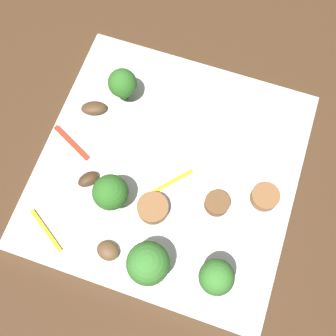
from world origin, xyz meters
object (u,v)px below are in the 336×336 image
at_px(sausage_slice_1, 217,203).
at_px(pepper_strip_1, 71,143).
at_px(mushroom_0, 108,251).
at_px(broccoli_floret_0, 148,263).
at_px(broccoli_floret_2, 216,277).
at_px(broccoli_floret_1, 122,83).
at_px(sausage_slice_2, 264,200).
at_px(fork, 217,121).
at_px(mushroom_1, 94,108).
at_px(pepper_strip_0, 170,183).
at_px(plate, 168,170).
at_px(sausage_slice_0, 150,207).
at_px(broccoli_floret_3, 110,192).
at_px(pepper_strip_2, 46,230).
at_px(mushroom_2, 88,179).

height_order(sausage_slice_1, pepper_strip_1, sausage_slice_1).
xyz_separation_m(sausage_slice_1, mushroom_0, (-0.09, -0.09, -0.00)).
relative_size(broccoli_floret_0, broccoli_floret_2, 0.97).
xyz_separation_m(broccoli_floret_1, sausage_slice_2, (0.19, -0.07, -0.02)).
bearing_deg(mushroom_0, fork, 70.02).
bearing_deg(mushroom_0, broccoli_floret_0, -1.50).
bearing_deg(broccoli_floret_1, broccoli_floret_2, -46.73).
relative_size(broccoli_floret_0, sausage_slice_1, 1.98).
height_order(fork, mushroom_1, mushroom_1).
distance_m(broccoli_floret_2, pepper_strip_0, 0.12).
relative_size(plate, mushroom_1, 9.55).
bearing_deg(pepper_strip_1, sausage_slice_0, -21.42).
bearing_deg(mushroom_0, broccoli_floret_3, 105.01).
bearing_deg(pepper_strip_2, pepper_strip_1, 97.82).
xyz_separation_m(broccoli_floret_2, mushroom_1, (-0.19, 0.14, -0.03)).
relative_size(mushroom_2, pepper_strip_2, 0.44).
relative_size(sausage_slice_0, pepper_strip_1, 0.60).
bearing_deg(mushroom_1, sausage_slice_0, -41.82).
height_order(mushroom_0, mushroom_1, same).
distance_m(sausage_slice_0, sausage_slice_1, 0.07).
relative_size(broccoli_floret_1, pepper_strip_0, 0.84).
height_order(broccoli_floret_2, pepper_strip_2, broccoli_floret_2).
xyz_separation_m(sausage_slice_1, pepper_strip_2, (-0.17, -0.09, -0.01)).
xyz_separation_m(sausage_slice_0, mushroom_1, (-0.10, 0.09, -0.00)).
xyz_separation_m(mushroom_2, pepper_strip_0, (0.09, 0.03, -0.00)).
relative_size(plate, sausage_slice_0, 8.45).
xyz_separation_m(broccoli_floret_3, sausage_slice_1, (0.11, 0.03, -0.03)).
height_order(broccoli_floret_3, pepper_strip_1, broccoli_floret_3).
height_order(sausage_slice_1, sausage_slice_2, same).
height_order(sausage_slice_1, mushroom_0, sausage_slice_1).
bearing_deg(mushroom_2, mushroom_0, -53.25).
height_order(broccoli_floret_3, mushroom_1, broccoli_floret_3).
relative_size(fork, mushroom_1, 5.80).
bearing_deg(sausage_slice_2, mushroom_0, -143.38).
relative_size(fork, broccoli_floret_2, 3.10).
bearing_deg(plate, broccoli_floret_1, 138.40).
height_order(mushroom_0, pepper_strip_1, mushroom_0).
bearing_deg(sausage_slice_2, pepper_strip_1, -179.21).
bearing_deg(mushroom_2, sausage_slice_0, -6.47).
height_order(fork, broccoli_floret_3, broccoli_floret_3).
bearing_deg(plate, pepper_strip_2, -132.62).
xyz_separation_m(broccoli_floret_0, pepper_strip_2, (-0.12, 0.00, -0.03)).
distance_m(broccoli_floret_0, broccoli_floret_1, 0.20).
height_order(fork, mushroom_0, mushroom_0).
height_order(plate, mushroom_0, mushroom_0).
xyz_separation_m(broccoli_floret_0, mushroom_1, (-0.12, 0.15, -0.03)).
relative_size(broccoli_floret_1, pepper_strip_1, 0.87).
xyz_separation_m(fork, broccoli_floret_2, (0.05, -0.18, 0.04)).
distance_m(fork, mushroom_1, 0.15).
bearing_deg(mushroom_2, broccoli_floret_3, -19.59).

